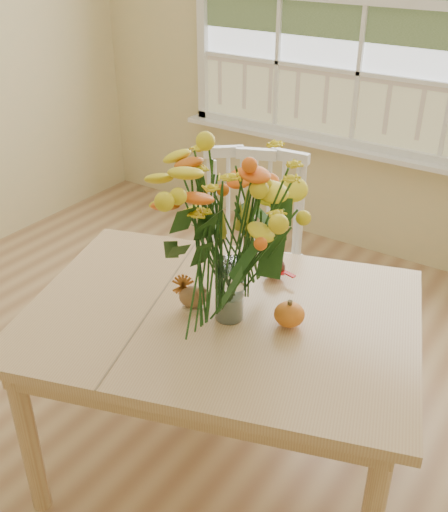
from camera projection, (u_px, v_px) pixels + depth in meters
The scene contains 9 objects.
floor at pixel (121, 453), 2.51m from camera, with size 4.00×4.50×0.01m, color #A1754E.
wall_back at pixel (365, 37), 3.47m from camera, with size 4.00×0.02×2.70m, color beige.
window at pixel (366, 4), 3.35m from camera, with size 2.42×0.12×1.74m.
dining_table at pixel (221, 333), 2.16m from camera, with size 1.61×1.36×0.73m.
windsor_chair at pixel (250, 253), 2.83m from camera, with size 0.61×0.60×1.03m.
flower_vase at pixel (230, 233), 1.93m from camera, with size 0.46×0.46×0.55m.
pumpkin at pixel (289, 315), 2.03m from camera, with size 0.11×0.11×0.08m, color #D36318.
turkey_figurine at pixel (193, 297), 2.11m from camera, with size 0.12×0.11×0.13m.
dark_gourd at pixel (274, 268), 2.31m from camera, with size 0.13×0.08×0.08m.
Camera 1 is at (1.35, -1.23, 1.95)m, focal length 42.00 mm.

